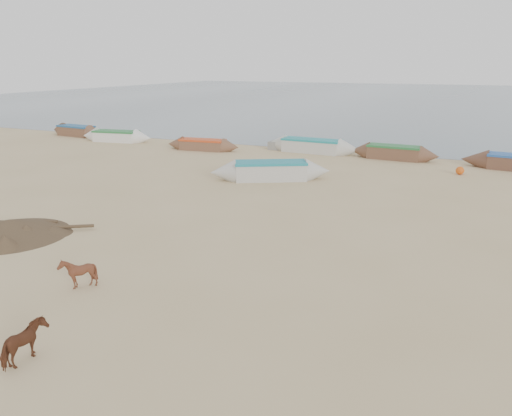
% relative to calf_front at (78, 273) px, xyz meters
% --- Properties ---
extents(ground, '(140.00, 140.00, 0.00)m').
position_rel_calf_front_xyz_m(ground, '(2.62, 1.79, -0.43)').
color(ground, tan).
rests_on(ground, ground).
extents(sea, '(160.00, 160.00, 0.00)m').
position_rel_calf_front_xyz_m(sea, '(2.62, 83.79, -0.42)').
color(sea, slate).
rests_on(sea, ground).
extents(calf_front, '(0.84, 0.76, 0.86)m').
position_rel_calf_front_xyz_m(calf_front, '(0.00, 0.00, 0.00)').
color(calf_front, '#552B1B').
rests_on(calf_front, ground).
extents(calf_right, '(1.00, 1.06, 0.84)m').
position_rel_calf_front_xyz_m(calf_right, '(1.55, -3.11, -0.01)').
color(calf_right, brown).
rests_on(calf_right, ground).
extents(near_canoe, '(6.09, 4.11, 0.96)m').
position_rel_calf_front_xyz_m(near_canoe, '(-0.23, 14.01, 0.05)').
color(near_canoe, beige).
rests_on(near_canoe, ground).
extents(debris_pile, '(4.85, 4.85, 0.57)m').
position_rel_calf_front_xyz_m(debris_pile, '(-5.25, 2.32, -0.14)').
color(debris_pile, brown).
rests_on(debris_pile, ground).
extents(waterline_canoes, '(55.21, 4.39, 0.91)m').
position_rel_calf_front_xyz_m(waterline_canoes, '(2.82, 22.15, -0.00)').
color(waterline_canoes, brown).
rests_on(waterline_canoes, ground).
extents(beach_clutter, '(47.87, 4.42, 0.64)m').
position_rel_calf_front_xyz_m(beach_clutter, '(7.08, 21.16, -0.13)').
color(beach_clutter, '#326F48').
rests_on(beach_clutter, ground).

